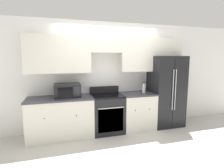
% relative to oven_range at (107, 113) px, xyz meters
% --- Properties ---
extents(ground_plane, '(12.00, 12.00, 0.00)m').
position_rel_oven_range_xyz_m(ground_plane, '(0.12, -0.31, -0.45)').
color(ground_plane, beige).
extents(wall_back, '(8.00, 0.39, 2.60)m').
position_rel_oven_range_xyz_m(wall_back, '(0.12, 0.27, 1.07)').
color(wall_back, white).
rests_on(wall_back, ground_plane).
extents(lower_cabinets_left, '(1.41, 0.64, 0.89)m').
position_rel_oven_range_xyz_m(lower_cabinets_left, '(-1.05, -0.00, -0.00)').
color(lower_cabinets_left, silver).
rests_on(lower_cabinets_left, ground_plane).
extents(lower_cabinets_right, '(0.82, 0.64, 0.89)m').
position_rel_oven_range_xyz_m(lower_cabinets_right, '(0.76, -0.00, -0.00)').
color(lower_cabinets_right, silver).
rests_on(lower_cabinets_right, ground_plane).
extents(oven_range, '(0.73, 0.65, 1.05)m').
position_rel_oven_range_xyz_m(oven_range, '(0.00, 0.00, 0.00)').
color(oven_range, black).
rests_on(oven_range, ground_plane).
extents(refrigerator, '(0.82, 0.72, 1.79)m').
position_rel_oven_range_xyz_m(refrigerator, '(1.57, 0.03, 0.44)').
color(refrigerator, black).
rests_on(refrigerator, ground_plane).
extents(microwave, '(0.56, 0.40, 0.29)m').
position_rel_oven_range_xyz_m(microwave, '(-0.89, 0.04, 0.59)').
color(microwave, black).
rests_on(microwave, lower_cabinets_left).
extents(bottle, '(0.08, 0.08, 0.26)m').
position_rel_oven_range_xyz_m(bottle, '(0.93, 0.00, 0.54)').
color(bottle, silver).
rests_on(bottle, lower_cabinets_right).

